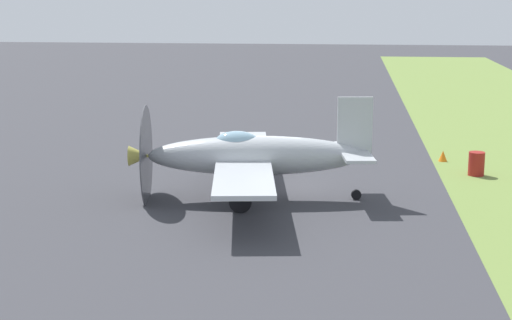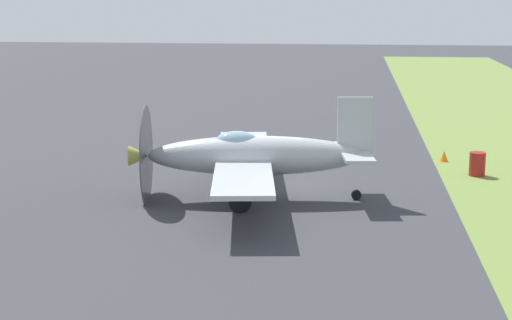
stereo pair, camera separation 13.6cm
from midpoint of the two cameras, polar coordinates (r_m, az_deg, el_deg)
The scene contains 4 objects.
ground_plane at distance 28.34m, azimuth 0.77°, elevation -1.99°, with size 160.00×160.00×0.00m, color #38383D.
airplane_lead at distance 26.34m, azimuth -0.50°, elevation 0.31°, with size 10.18×8.09×3.61m.
fuel_drum at distance 31.24m, azimuth 15.30°, elevation -0.26°, with size 0.60×0.60×0.90m, color maroon.
runway_marker_cone at distance 33.58m, azimuth 13.05°, elevation 0.28°, with size 0.36×0.36×0.44m, color orange.
Camera 1 is at (-27.39, -2.65, 6.79)m, focal length 56.19 mm.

